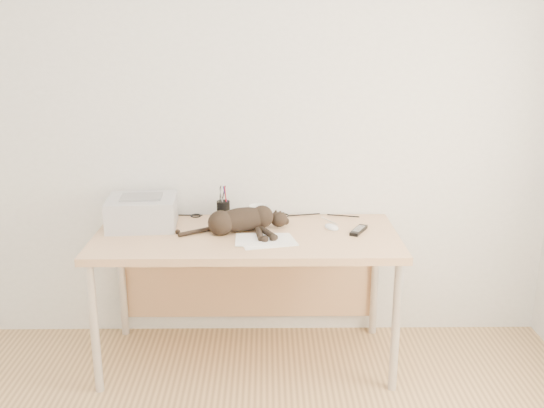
{
  "coord_description": "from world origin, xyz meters",
  "views": [
    {
      "loc": [
        0.1,
        -1.63,
        1.79
      ],
      "look_at": [
        0.13,
        1.34,
        0.92
      ],
      "focal_mm": 40.0,
      "sensor_mm": 36.0,
      "label": 1
    }
  ],
  "objects_px": {
    "mouse": "(332,225)",
    "printer": "(142,212)",
    "cat": "(240,221)",
    "pen_cup": "(223,209)",
    "mug": "(258,215)",
    "desk": "(247,252)"
  },
  "relations": [
    {
      "from": "desk",
      "to": "mouse",
      "type": "distance_m",
      "value": 0.48
    },
    {
      "from": "pen_cup",
      "to": "mouse",
      "type": "xyz_separation_m",
      "value": [
        0.6,
        -0.18,
        -0.04
      ]
    },
    {
      "from": "mouse",
      "to": "pen_cup",
      "type": "bearing_deg",
      "value": 139.08
    },
    {
      "from": "printer",
      "to": "cat",
      "type": "distance_m",
      "value": 0.55
    },
    {
      "from": "desk",
      "to": "mouse",
      "type": "bearing_deg",
      "value": 1.18
    },
    {
      "from": "desk",
      "to": "pen_cup",
      "type": "relative_size",
      "value": 8.4
    },
    {
      "from": "mug",
      "to": "pen_cup",
      "type": "xyz_separation_m",
      "value": [
        -0.2,
        0.09,
        0.0
      ]
    },
    {
      "from": "cat",
      "to": "pen_cup",
      "type": "relative_size",
      "value": 3.14
    },
    {
      "from": "printer",
      "to": "pen_cup",
      "type": "relative_size",
      "value": 2.01
    },
    {
      "from": "printer",
      "to": "mouse",
      "type": "distance_m",
      "value": 1.03
    },
    {
      "from": "desk",
      "to": "mouse",
      "type": "relative_size",
      "value": 14.99
    },
    {
      "from": "printer",
      "to": "pen_cup",
      "type": "distance_m",
      "value": 0.45
    },
    {
      "from": "printer",
      "to": "cat",
      "type": "height_order",
      "value": "printer"
    },
    {
      "from": "mouse",
      "to": "printer",
      "type": "bearing_deg",
      "value": 153.65
    },
    {
      "from": "desk",
      "to": "mug",
      "type": "bearing_deg",
      "value": 57.92
    },
    {
      "from": "cat",
      "to": "printer",
      "type": "bearing_deg",
      "value": 151.5
    },
    {
      "from": "desk",
      "to": "mug",
      "type": "relative_size",
      "value": 14.63
    },
    {
      "from": "printer",
      "to": "desk",
      "type": "bearing_deg",
      "value": -5.18
    },
    {
      "from": "pen_cup",
      "to": "cat",
      "type": "bearing_deg",
      "value": -65.98
    },
    {
      "from": "cat",
      "to": "pen_cup",
      "type": "height_order",
      "value": "pen_cup"
    },
    {
      "from": "cat",
      "to": "mug",
      "type": "bearing_deg",
      "value": 37.71
    },
    {
      "from": "desk",
      "to": "mug",
      "type": "distance_m",
      "value": 0.22
    }
  ]
}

